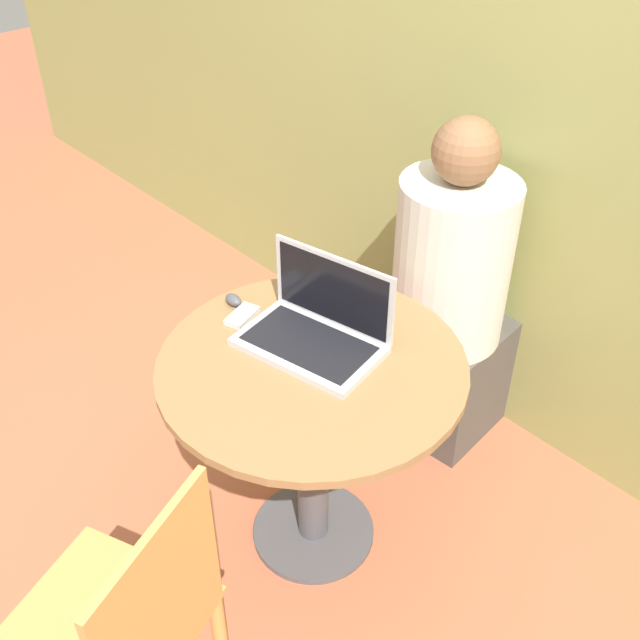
% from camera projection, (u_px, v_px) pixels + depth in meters
% --- Properties ---
extents(ground_plane, '(12.00, 12.00, 0.00)m').
position_uv_depth(ground_plane, '(313.00, 532.00, 2.40)').
color(ground_plane, '#B26042').
extents(back_wall, '(7.00, 0.05, 2.60)m').
position_uv_depth(back_wall, '(548.00, 62.00, 2.12)').
color(back_wall, '#939956').
rests_on(back_wall, ground_plane).
extents(round_table, '(0.83, 0.83, 0.71)m').
position_uv_depth(round_table, '(312.00, 409.00, 2.07)').
color(round_table, '#4C4C51').
rests_on(round_table, ground_plane).
extents(laptop, '(0.42, 0.31, 0.24)m').
position_uv_depth(laptop, '(317.00, 327.00, 2.01)').
color(laptop, '#B7B7BC').
rests_on(laptop, round_table).
extents(cell_phone, '(0.09, 0.12, 0.02)m').
position_uv_depth(cell_phone, '(242.00, 316.00, 2.12)').
color(cell_phone, silver).
rests_on(cell_phone, round_table).
extents(computer_mouse, '(0.06, 0.04, 0.03)m').
position_uv_depth(computer_mouse, '(233.00, 300.00, 2.17)').
color(computer_mouse, '#4C4C51').
rests_on(computer_mouse, round_table).
extents(chair_empty, '(0.52, 0.52, 0.88)m').
position_uv_depth(chair_empty, '(125.00, 638.00, 1.61)').
color(chair_empty, tan).
rests_on(chair_empty, ground_plane).
extents(person_seated, '(0.40, 0.59, 1.19)m').
position_uv_depth(person_seated, '(456.00, 311.00, 2.53)').
color(person_seated, '#4C4742').
rests_on(person_seated, ground_plane).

